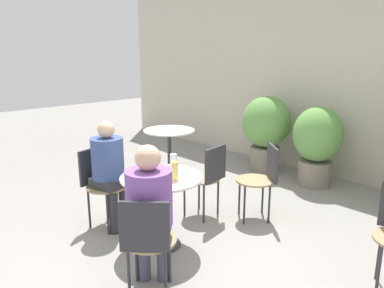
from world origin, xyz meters
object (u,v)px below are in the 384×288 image
at_px(cafe_table_far, 169,139).
at_px(bistro_chair_3, 208,174).
at_px(bistro_chair_0, 100,179).
at_px(potted_plant_0, 266,128).
at_px(seated_person_0, 109,166).
at_px(beer_glass_2, 144,170).
at_px(beer_glass_0, 173,163).
at_px(bistro_chair_2, 263,174).
at_px(bistro_chair_1, 147,237).
at_px(cafe_table_near, 162,191).
at_px(seated_person_1, 150,206).
at_px(potted_plant_1, 317,141).
at_px(beer_glass_1, 147,164).
at_px(beer_glass_3, 175,171).

bearing_deg(cafe_table_far, bistro_chair_3, -24.04).
bearing_deg(bistro_chair_0, cafe_table_far, 11.69).
height_order(bistro_chair_0, bistro_chair_3, same).
xyz_separation_m(bistro_chair_0, potted_plant_0, (0.09, 2.89, 0.17)).
relative_size(cafe_table_far, bistro_chair_3, 0.90).
relative_size(seated_person_0, beer_glass_2, 6.55).
distance_m(cafe_table_far, beer_glass_0, 2.02).
xyz_separation_m(beer_glass_0, potted_plant_0, (-0.71, 2.52, -0.11)).
height_order(bistro_chair_2, beer_glass_2, beer_glass_2).
bearing_deg(bistro_chair_1, cafe_table_near, -90.00).
distance_m(bistro_chair_2, beer_glass_2, 1.45).
bearing_deg(seated_person_1, potted_plant_1, -127.93).
bearing_deg(seated_person_1, seated_person_0, -59.99).
height_order(bistro_chair_1, beer_glass_2, beer_glass_2).
distance_m(beer_glass_1, beer_glass_3, 0.34).
relative_size(bistro_chair_0, potted_plant_0, 0.72).
relative_size(cafe_table_near, bistro_chair_0, 0.92).
distance_m(bistro_chair_1, beer_glass_0, 1.02).
xyz_separation_m(seated_person_0, seated_person_1, (1.15, -0.34, 0.01)).
relative_size(cafe_table_far, potted_plant_0, 0.64).
bearing_deg(beer_glass_2, beer_glass_0, 85.54).
height_order(bistro_chair_2, beer_glass_3, beer_glass_3).
relative_size(beer_glass_1, beer_glass_3, 1.03).
height_order(cafe_table_far, bistro_chair_3, bistro_chair_3).
bearing_deg(beer_glass_1, seated_person_0, -165.87).
height_order(seated_person_1, beer_glass_0, seated_person_1).
height_order(beer_glass_3, potted_plant_0, potted_plant_0).
bearing_deg(beer_glass_2, cafe_table_near, 73.66).
bearing_deg(potted_plant_0, bistro_chair_3, -72.66).
bearing_deg(bistro_chair_1, beer_glass_0, -95.92).
xyz_separation_m(bistro_chair_3, potted_plant_0, (-0.60, 1.92, 0.17)).
bearing_deg(bistro_chair_1, seated_person_0, -63.18).
distance_m(bistro_chair_0, potted_plant_0, 2.90).
bearing_deg(bistro_chair_2, cafe_table_near, -64.99).
bearing_deg(bistro_chair_1, potted_plant_1, -126.34).
bearing_deg(seated_person_1, beer_glass_0, -96.96).
xyz_separation_m(bistro_chair_2, seated_person_1, (0.18, -1.71, 0.19)).
bearing_deg(potted_plant_1, beer_glass_0, -94.17).
bearing_deg(beer_glass_3, potted_plant_1, 90.23).
height_order(bistro_chair_2, beer_glass_1, beer_glass_1).
bearing_deg(cafe_table_near, beer_glass_3, 7.15).
bearing_deg(cafe_table_near, potted_plant_1, 86.57).
height_order(beer_glass_1, potted_plant_1, potted_plant_1).
height_order(cafe_table_far, bistro_chair_2, bistro_chair_2).
height_order(bistro_chair_0, beer_glass_2, beer_glass_2).
xyz_separation_m(cafe_table_near, bistro_chair_1, (0.58, -0.61, -0.04)).
height_order(cafe_table_near, cafe_table_far, same).
bearing_deg(beer_glass_0, beer_glass_3, -37.71).
distance_m(bistro_chair_3, beer_glass_2, 0.98).
xyz_separation_m(bistro_chair_2, bistro_chair_3, (-0.43, -0.44, 0.00)).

